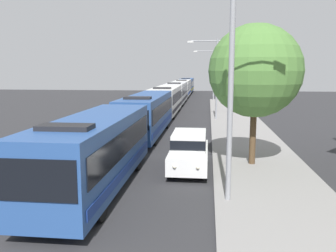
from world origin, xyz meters
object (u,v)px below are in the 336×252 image
object	(u,v)px
roadside_tree	(255,71)
bus_fourth_in_line	(177,92)
bus_tail_end	(187,85)
bus_lead	(96,149)
bus_middle	(166,99)
white_suv	(189,150)
streetlamp_near	(232,56)
streetlamp_mid	(217,70)
streetlamp_far	(214,69)
bus_second_in_line	(147,113)
bus_rear	(183,88)

from	to	relation	value
roadside_tree	bus_fourth_in_line	bearing A→B (deg)	101.68
bus_tail_end	bus_lead	bearing A→B (deg)	-90.00
bus_middle	bus_lead	bearing A→B (deg)	-90.00
white_suv	streetlamp_near	distance (m)	6.44
streetlamp_mid	roadside_tree	bearing A→B (deg)	-84.85
bus_middle	bus_fourth_in_line	distance (m)	12.75
bus_lead	bus_fourth_in_line	xyz separation A→B (m)	(0.00, 37.66, 0.00)
streetlamp_far	bus_lead	bearing A→B (deg)	-97.13
bus_tail_end	bus_fourth_in_line	bearing A→B (deg)	-90.00
bus_middle	streetlamp_far	size ratio (longest dim) A/B	1.50
bus_second_in_line	roadside_tree	xyz separation A→B (m)	(6.91, -8.20, 3.21)
bus_rear	streetlamp_far	bearing A→B (deg)	-53.03
bus_lead	streetlamp_far	size ratio (longest dim) A/B	1.33
bus_tail_end	streetlamp_near	distance (m)	63.57
streetlamp_near	bus_tail_end	bearing A→B (deg)	94.88
bus_fourth_in_line	streetlamp_mid	bearing A→B (deg)	-72.03
bus_second_in_line	roadside_tree	distance (m)	11.20
white_suv	streetlamp_far	xyz separation A→B (m)	(1.70, 39.88, 4.01)
white_suv	streetlamp_mid	world-z (taller)	streetlamp_mid
streetlamp_near	streetlamp_mid	distance (m)	22.13
bus_second_in_line	white_suv	xyz separation A→B (m)	(3.70, -9.20, -0.66)
bus_rear	white_suv	size ratio (longest dim) A/B	2.31
bus_tail_end	roadside_tree	xyz separation A→B (m)	(6.91, -57.87, 3.21)
bus_tail_end	roadside_tree	bearing A→B (deg)	-83.19
bus_rear	bus_tail_end	xyz separation A→B (m)	(0.00, 11.81, 0.00)
bus_rear	streetlamp_mid	world-z (taller)	streetlamp_mid
streetlamp_mid	white_suv	bearing A→B (deg)	-95.47
streetlamp_far	roadside_tree	distance (m)	38.92
roadside_tree	bus_second_in_line	bearing A→B (deg)	130.11
white_suv	bus_second_in_line	bearing A→B (deg)	111.91
streetlamp_near	roadside_tree	bearing A→B (deg)	74.25
bus_tail_end	white_suv	world-z (taller)	bus_tail_end
bus_middle	bus_tail_end	world-z (taller)	same
bus_lead	bus_tail_end	distance (m)	62.12
bus_middle	streetlamp_mid	xyz separation A→B (m)	(5.40, -3.89, 3.22)
bus_middle	bus_fourth_in_line	bearing A→B (deg)	90.00
bus_tail_end	roadside_tree	size ratio (longest dim) A/B	1.67
bus_middle	bus_fourth_in_line	world-z (taller)	same
bus_second_in_line	bus_tail_end	world-z (taller)	same
roadside_tree	white_suv	bearing A→B (deg)	-162.81
bus_lead	bus_rear	distance (m)	50.31
bus_second_in_line	streetlamp_near	size ratio (longest dim) A/B	1.36
bus_fourth_in_line	bus_tail_end	size ratio (longest dim) A/B	1.02
white_suv	streetlamp_far	size ratio (longest dim) A/B	0.60
streetlamp_mid	streetlamp_far	size ratio (longest dim) A/B	0.98
bus_middle	streetlamp_mid	distance (m)	7.39
bus_lead	streetlamp_near	size ratio (longest dim) A/B	1.19
white_suv	bus_rear	bearing A→B (deg)	94.49
bus_fourth_in_line	roadside_tree	size ratio (longest dim) A/B	1.71
bus_second_in_line	bus_lead	bearing A→B (deg)	-90.00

